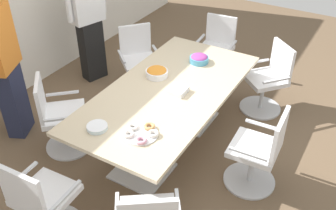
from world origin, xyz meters
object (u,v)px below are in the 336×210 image
at_px(office_chair_6, 216,52).
at_px(office_chair_1, 60,119).
at_px(office_chair_5, 268,82).
at_px(office_chair_4, 259,154).
at_px(plate_stack, 97,127).
at_px(snack_bowl_candy_mix, 199,59).
at_px(conference_table, 168,99).
at_px(office_chair_2, 43,203).
at_px(person_standing_1, 88,15).
at_px(napkin_pile, 178,90).
at_px(office_chair_0, 139,63).
at_px(donut_platter, 141,133).
at_px(snack_bowl_chips_orange, 157,72).
at_px(person_standing_0, 3,61).

bearing_deg(office_chair_6, office_chair_1, 65.58).
xyz_separation_m(office_chair_5, office_chair_6, (0.41, 0.91, 0.00)).
xyz_separation_m(office_chair_4, plate_stack, (-0.82, 1.33, 0.37)).
relative_size(office_chair_1, office_chair_6, 1.00).
bearing_deg(snack_bowl_candy_mix, conference_table, 179.06).
xyz_separation_m(office_chair_2, person_standing_1, (2.41, 1.44, 0.57)).
relative_size(snack_bowl_candy_mix, napkin_pile, 1.21).
height_order(office_chair_6, snack_bowl_candy_mix, office_chair_6).
xyz_separation_m(office_chair_2, office_chair_5, (2.91, -1.03, 0.00)).
bearing_deg(plate_stack, napkin_pile, -20.48).
height_order(office_chair_2, plate_stack, office_chair_2).
relative_size(office_chair_0, napkin_pile, 4.81).
xyz_separation_m(office_chair_2, donut_platter, (0.86, -0.46, 0.36)).
xyz_separation_m(office_chair_0, office_chair_1, (-1.50, 0.05, 0.00)).
xyz_separation_m(office_chair_1, office_chair_2, (-0.97, -0.72, 0.00)).
distance_m(office_chair_1, person_standing_1, 1.70).
bearing_deg(plate_stack, office_chair_4, -58.36).
bearing_deg(conference_table, office_chair_2, 169.94).
bearing_deg(plate_stack, office_chair_2, 175.14).
bearing_deg(napkin_pile, office_chair_6, 9.90).
bearing_deg(office_chair_5, plate_stack, 107.02).
distance_m(office_chair_2, snack_bowl_chips_orange, 1.87).
bearing_deg(office_chair_6, conference_table, 91.17).
bearing_deg(office_chair_5, snack_bowl_candy_mix, 78.11).
height_order(office_chair_0, donut_platter, office_chair_0).
relative_size(office_chair_5, person_standing_0, 0.49).
height_order(snack_bowl_candy_mix, napkin_pile, snack_bowl_candy_mix).
bearing_deg(office_chair_6, office_chair_0, 42.37).
bearing_deg(conference_table, person_standing_0, 112.82).
xyz_separation_m(office_chair_0, snack_bowl_candy_mix, (-0.12, -0.97, 0.39)).
bearing_deg(plate_stack, office_chair_6, -1.13).
xyz_separation_m(office_chair_0, office_chair_6, (0.84, -0.78, 0.00)).
xyz_separation_m(office_chair_6, person_standing_0, (-2.39, 1.50, 0.57)).
bearing_deg(snack_bowl_candy_mix, plate_stack, 171.61).
xyz_separation_m(office_chair_2, plate_stack, (0.72, -0.06, 0.37)).
distance_m(conference_table, office_chair_6, 1.70).
height_order(office_chair_4, office_chair_5, same).
distance_m(snack_bowl_chips_orange, donut_platter, 1.06).
distance_m(office_chair_6, person_standing_1, 1.89).
distance_m(snack_bowl_candy_mix, napkin_pile, 0.72).
xyz_separation_m(office_chair_4, napkin_pile, (0.10, 0.99, 0.37)).
height_order(person_standing_1, plate_stack, person_standing_1).
height_order(office_chair_1, person_standing_1, person_standing_1).
xyz_separation_m(conference_table, donut_platter, (-0.78, -0.17, 0.14)).
bearing_deg(office_chair_0, plate_stack, 63.55).
distance_m(person_standing_1, napkin_pile, 2.00).
bearing_deg(office_chair_0, office_chair_6, 178.17).
distance_m(office_chair_5, plate_stack, 2.41).
height_order(office_chair_0, napkin_pile, office_chair_0).
distance_m(donut_platter, plate_stack, 0.42).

